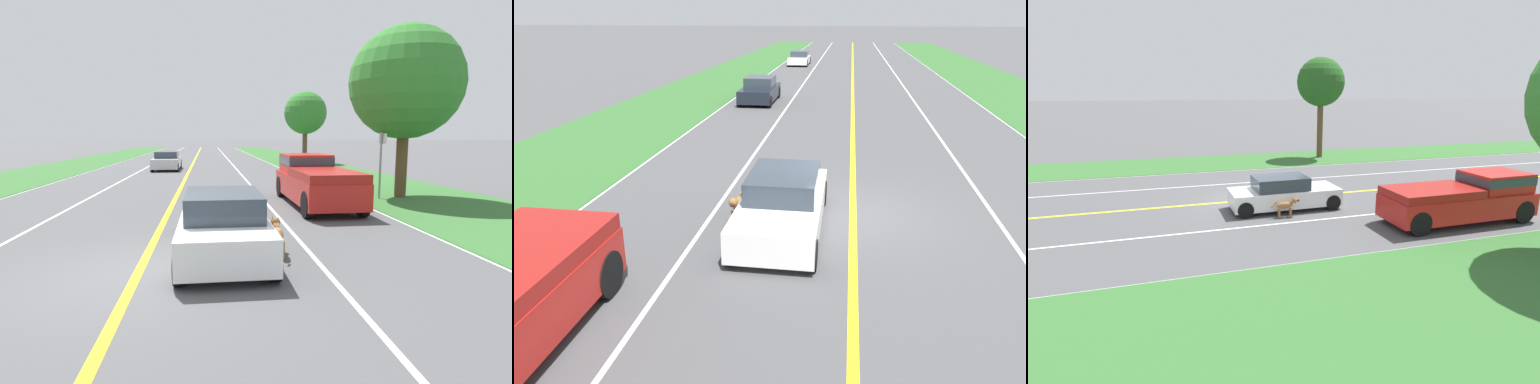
# 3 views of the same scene
# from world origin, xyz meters

# --- Properties ---
(ground_plane) EXTENTS (400.00, 400.00, 0.00)m
(ground_plane) POSITION_xyz_m (0.00, 0.00, 0.00)
(ground_plane) COLOR #4C4C4F
(centre_divider_line) EXTENTS (0.18, 160.00, 0.01)m
(centre_divider_line) POSITION_xyz_m (0.00, 0.00, 0.00)
(centre_divider_line) COLOR yellow
(centre_divider_line) RESTS_ON ground
(lane_edge_line_right) EXTENTS (0.14, 160.00, 0.01)m
(lane_edge_line_right) POSITION_xyz_m (7.00, 0.00, 0.00)
(lane_edge_line_right) COLOR white
(lane_edge_line_right) RESTS_ON ground
(lane_dash_same_dir) EXTENTS (0.10, 160.00, 0.01)m
(lane_dash_same_dir) POSITION_xyz_m (3.50, 0.00, 0.00)
(lane_dash_same_dir) COLOR white
(lane_dash_same_dir) RESTS_ON ground
(ego_car) EXTENTS (1.84, 4.47, 1.36)m
(ego_car) POSITION_xyz_m (1.63, 1.19, 0.64)
(ego_car) COLOR white
(ego_car) RESTS_ON ground
(dog) EXTENTS (0.24, 1.15, 0.77)m
(dog) POSITION_xyz_m (2.78, 0.98, 0.48)
(dog) COLOR olive
(dog) RESTS_ON ground
(pickup_truck) EXTENTS (2.01, 5.66, 1.79)m
(pickup_truck) POSITION_xyz_m (5.23, 7.07, 0.92)
(pickup_truck) COLOR red
(pickup_truck) RESTS_ON ground
(oncoming_car) EXTENTS (1.92, 4.29, 1.35)m
(oncoming_car) POSITION_xyz_m (-1.68, 23.06, 0.64)
(oncoming_car) COLOR silver
(oncoming_car) RESTS_ON ground
(roadside_tree_right_near) EXTENTS (4.45, 4.45, 6.84)m
(roadside_tree_right_near) POSITION_xyz_m (9.18, 8.21, 4.59)
(roadside_tree_right_near) COLOR brown
(roadside_tree_right_near) RESTS_ON ground
(roadside_tree_right_far) EXTENTS (3.84, 3.84, 6.50)m
(roadside_tree_right_far) POSITION_xyz_m (10.19, 28.67, 4.54)
(roadside_tree_right_far) COLOR brown
(roadside_tree_right_far) RESTS_ON ground
(street_sign) EXTENTS (0.11, 0.64, 2.67)m
(street_sign) POSITION_xyz_m (8.16, 7.89, 1.67)
(street_sign) COLOR gray
(street_sign) RESTS_ON ground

